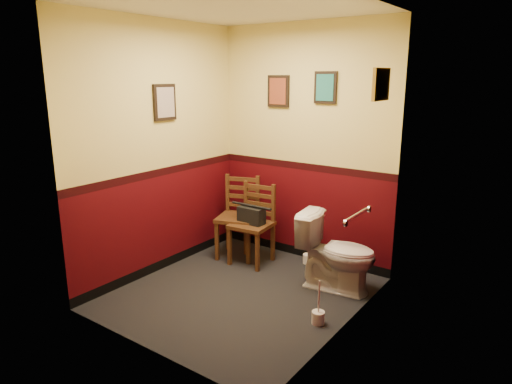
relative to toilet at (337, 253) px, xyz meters
The scene contains 17 objects.
floor 1.04m from the toilet, 137.92° to the right, with size 2.20×2.40×0.00m, color black.
ceiling 2.51m from the toilet, 137.92° to the right, with size 2.20×2.40×0.00m, color silver.
wall_back 1.32m from the toilet, 142.62° to the left, with size 2.20×2.70×0.00m, color #43060C.
wall_front 2.21m from the toilet, 111.27° to the right, with size 2.20×2.70×0.00m, color #43060C.
wall_left 2.16m from the toilet, 160.35° to the right, with size 2.40×2.70×0.00m, color #43060C.
wall_right 1.22m from the toilet, 59.69° to the right, with size 2.40×2.70×0.00m, color #43060C.
grab_bar 0.77m from the toilet, 48.86° to the right, with size 0.05×0.56×0.06m.
framed_print_back_a 1.97m from the toilet, 153.67° to the left, with size 0.28×0.04×0.36m.
framed_print_back_b 1.76m from the toilet, 131.59° to the left, with size 0.26×0.04×0.34m.
framed_print_left 2.38m from the toilet, 163.00° to the right, with size 0.04×0.30×0.38m.
framed_print_right 1.70m from the toilet, ahead, with size 0.04×0.34×0.28m.
toilet is the anchor object (origin of this frame).
toilet_brush 0.81m from the toilet, 75.94° to the right, with size 0.11×0.11×0.41m.
chair_left 1.38m from the toilet, behind, with size 0.57×0.57×0.96m.
chair_right 1.11m from the toilet, behind, with size 0.47×0.47×0.92m.
handbag 1.12m from the toilet, behind, with size 0.31×0.15×0.22m.
tp_stack 0.66m from the toilet, 140.67° to the left, with size 0.25×0.15×0.43m.
Camera 1 is at (2.56, -3.32, 2.12)m, focal length 32.00 mm.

